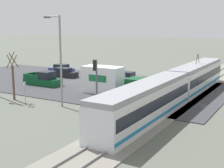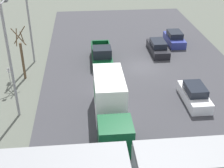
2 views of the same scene
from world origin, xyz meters
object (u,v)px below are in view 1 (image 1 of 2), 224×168
(light_rail_tram, at_px, (176,87))
(pickup_truck, at_px, (43,80))
(street_lamp_near_crossing, at_px, (59,56))
(no_parking_sign, at_px, (25,91))
(sedan_car_1, at_px, (126,78))
(box_truck, at_px, (111,82))
(sedan_car_2, at_px, (61,70))
(traffic_light_pole, at_px, (96,80))
(sedan_car_0, at_px, (63,73))
(street_tree, at_px, (13,78))

(light_rail_tram, bearing_deg, pickup_truck, -88.74)
(light_rail_tram, relative_size, street_lamp_near_crossing, 3.43)
(light_rail_tram, bearing_deg, no_parking_sign, -55.57)
(sedan_car_1, bearing_deg, no_parking_sign, -11.79)
(box_truck, relative_size, sedan_car_1, 1.86)
(sedan_car_2, height_order, traffic_light_pole, traffic_light_pole)
(sedan_car_0, xyz_separation_m, sedan_car_1, (-0.72, 10.71, 0.05))
(sedan_car_1, distance_m, sedan_car_2, 13.38)
(box_truck, xyz_separation_m, sedan_car_0, (-6.63, -12.62, -0.88))
(street_tree, relative_size, no_parking_sign, 2.21)
(sedan_car_1, bearing_deg, traffic_light_pole, 19.05)
(box_truck, xyz_separation_m, street_lamp_near_crossing, (7.27, -1.58, 3.60))
(sedan_car_0, relative_size, sedan_car_2, 1.11)
(light_rail_tram, relative_size, street_tree, 5.91)
(sedan_car_1, height_order, no_parking_sign, no_parking_sign)
(street_tree, distance_m, no_parking_sign, 2.84)
(traffic_light_pole, height_order, street_lamp_near_crossing, street_lamp_near_crossing)
(street_tree, height_order, street_lamp_near_crossing, street_lamp_near_crossing)
(pickup_truck, bearing_deg, sedan_car_2, -154.04)
(street_tree, bearing_deg, pickup_truck, -159.53)
(sedan_car_2, xyz_separation_m, street_tree, (16.96, 7.38, 1.67))
(box_truck, relative_size, traffic_light_pole, 1.60)
(sedan_car_1, relative_size, no_parking_sign, 1.86)
(street_tree, bearing_deg, light_rail_tram, 117.52)
(sedan_car_0, height_order, no_parking_sign, no_parking_sign)
(street_tree, height_order, no_parking_sign, street_tree)
(light_rail_tram, distance_m, sedan_car_2, 24.65)
(light_rail_tram, relative_size, sedan_car_2, 7.37)
(light_rail_tram, height_order, sedan_car_0, light_rail_tram)
(box_truck, bearing_deg, pickup_truck, -90.15)
(sedan_car_0, bearing_deg, street_tree, -161.31)
(sedan_car_0, relative_size, street_tree, 0.89)
(traffic_light_pole, height_order, street_tree, street_tree)
(traffic_light_pole, bearing_deg, no_parking_sign, -90.44)
(street_lamp_near_crossing, bearing_deg, sedan_car_2, -140.60)
(light_rail_tram, xyz_separation_m, sedan_car_1, (-6.92, -9.76, -0.92))
(sedan_car_1, bearing_deg, street_lamp_near_crossing, 1.29)
(light_rail_tram, relative_size, sedan_car_0, 6.66)
(sedan_car_1, xyz_separation_m, traffic_light_pole, (15.95, 5.51, 2.62))
(sedan_car_2, bearing_deg, light_rail_tram, -110.99)
(sedan_car_1, xyz_separation_m, street_tree, (15.05, -5.86, 1.67))
(pickup_truck, distance_m, sedan_car_2, 10.26)
(light_rail_tram, distance_m, street_tree, 17.63)
(light_rail_tram, relative_size, no_parking_sign, 13.07)
(box_truck, distance_m, sedan_car_1, 7.64)
(pickup_truck, relative_size, sedan_car_0, 1.14)
(light_rail_tram, relative_size, box_truck, 3.77)
(pickup_truck, relative_size, street_tree, 1.01)
(light_rail_tram, height_order, sedan_car_1, light_rail_tram)
(box_truck, distance_m, sedan_car_2, 17.78)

